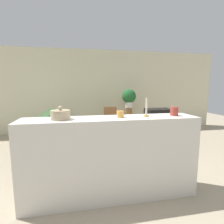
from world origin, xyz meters
TOP-DOWN VIEW (x-y plane):
  - ground_plane at (0.00, 0.00)m, footprint 14.00×14.00m
  - wall_back at (0.00, 3.43)m, footprint 9.00×0.06m
  - couch at (-0.87, 1.54)m, footprint 0.82×2.07m
  - tv_stand at (1.67, 1.71)m, footprint 0.85×0.51m
  - television at (1.66, 1.71)m, footprint 0.69×0.48m
  - wooden_chair at (0.53, 2.57)m, footprint 0.44×0.44m
  - plant_stand at (1.16, 2.82)m, footprint 0.20×0.20m
  - potted_plant at (1.16, 2.82)m, footprint 0.44×0.44m
  - foreground_counter at (0.00, -0.34)m, footprint 2.29×0.44m
  - decorative_bowl at (-0.63, -0.34)m, footprint 0.23×0.23m
  - candle_jar at (0.12, -0.34)m, footprint 0.09×0.09m
  - candlestick at (0.48, -0.34)m, footprint 0.07×0.07m
  - coffee_tin at (0.88, -0.34)m, footprint 0.11×0.11m

SIDE VIEW (x-z plane):
  - ground_plane at x=0.00m, z-range 0.00..0.00m
  - tv_stand at x=1.67m, z-range 0.00..0.47m
  - couch at x=-0.87m, z-range -0.13..0.75m
  - plant_stand at x=1.16m, z-range 0.00..0.83m
  - wooden_chair at x=0.53m, z-range 0.06..0.94m
  - foreground_counter at x=0.00m, z-range 0.00..1.09m
  - television at x=1.66m, z-range 0.47..0.92m
  - candle_jar at x=0.12m, z-range 1.09..1.18m
  - decorative_bowl at x=-0.63m, z-range 1.07..1.23m
  - coffee_tin at x=0.88m, z-range 1.09..1.21m
  - potted_plant at x=1.16m, z-range 0.88..1.46m
  - candlestick at x=0.48m, z-range 1.05..1.30m
  - wall_back at x=0.00m, z-range 0.00..2.70m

